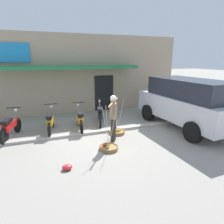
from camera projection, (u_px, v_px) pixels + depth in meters
ground_plane at (104, 139)px, 7.40m from camera, size 90.00×90.00×0.00m
sidewalk_curb at (99, 132)px, 8.02m from camera, size 20.00×0.24×0.10m
fruit_vendor at (113, 115)px, 6.99m from camera, size 0.83×1.29×1.70m
fruit_basket_left_side at (109, 147)px, 6.52m from camera, size 0.64×0.64×1.45m
fruit_basket_right_side at (117, 132)px, 7.93m from camera, size 0.64×0.64×1.45m
motorcycle_nearest_shop at (10, 127)px, 7.38m from camera, size 0.66×1.78×1.09m
motorcycle_second_in_row at (51, 121)px, 8.00m from camera, size 0.54×1.81×1.09m
motorcycle_third_in_row at (80, 119)px, 8.30m from camera, size 0.54×1.82×1.09m
motorcycle_end_of_row at (100, 114)px, 9.06m from camera, size 0.66×1.78×1.09m
parked_truck at (187, 102)px, 8.48m from camera, size 2.34×4.89×2.10m
storefront_building at (63, 72)px, 12.74m from camera, size 13.00×6.00×4.20m
plastic_litter_bag at (67, 167)px, 5.33m from camera, size 0.28×0.22×0.14m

